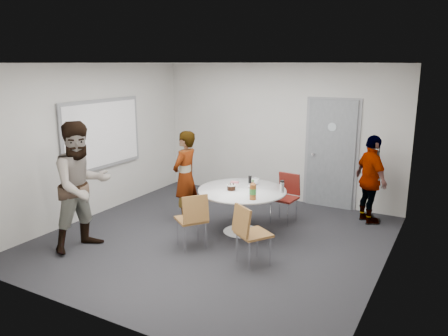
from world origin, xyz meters
The scene contains 15 objects.
floor centered at (0.00, 0.00, 0.00)m, with size 5.00×5.00×0.00m, color #242428.
ceiling centered at (0.00, 0.00, 2.70)m, with size 5.00×5.00×0.00m, color silver.
wall_back centered at (0.00, 2.50, 1.35)m, with size 5.00×5.00×0.00m, color #BBB8B1.
wall_left centered at (-2.50, 0.00, 1.35)m, with size 5.00×5.00×0.00m, color #BBB8B1.
wall_right centered at (2.50, 0.00, 1.35)m, with size 5.00×5.00×0.00m, color #BBB8B1.
wall_front centered at (0.00, -2.50, 1.35)m, with size 5.00×5.00×0.00m, color #BBB8B1.
door centered at (1.10, 2.48, 1.03)m, with size 1.02×0.17×2.12m.
whiteboard centered at (-2.46, 0.20, 1.45)m, with size 0.04×1.90×1.25m.
table centered at (0.27, 0.44, 0.63)m, with size 1.41×1.41×1.04m.
chair_near_left centered at (-0.08, -0.48, 0.52)m, with size 0.59×0.58×0.86m.
chair_near_right centered at (0.86, -0.56, 0.52)m, with size 0.57×0.59×0.86m.
chair_far centered at (0.68, 1.30, 0.52)m, with size 0.44×0.48×0.85m.
person_main centered at (-0.87, 0.49, 0.79)m, with size 0.58×0.38×1.59m, color #A5C6EA.
person_left centered at (-1.52, -1.21, 0.95)m, with size 0.93×0.72×1.90m, color white.
person_right centered at (1.95, 1.95, 0.77)m, with size 0.90×0.37×1.53m, color black.
Camera 1 is at (3.26, -5.54, 2.70)m, focal length 35.00 mm.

